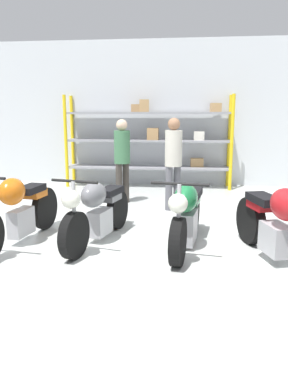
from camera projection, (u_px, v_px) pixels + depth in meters
ground_plane at (141, 248)px, 5.10m from camera, size 30.00×30.00×0.00m
back_wall at (164, 114)px, 9.45m from camera, size 30.00×0.08×3.60m
shelving_rack at (152, 138)px, 9.23m from camera, size 4.10×0.63×2.25m
motorcycle_orange at (18, 210)px, 5.18m from camera, size 0.60×2.14×1.07m
motorcycle_grey at (97, 210)px, 5.25m from camera, size 0.73×1.94×1.00m
motorcycle_green at (187, 215)px, 5.07m from camera, size 0.69×1.97×1.01m
motorcycle_red at (279, 226)px, 4.47m from camera, size 0.85×2.14×1.08m
person_browsing at (173, 156)px, 6.97m from camera, size 0.44×0.44×1.73m
person_near_rack at (122, 154)px, 7.50m from camera, size 0.45×0.45×1.70m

